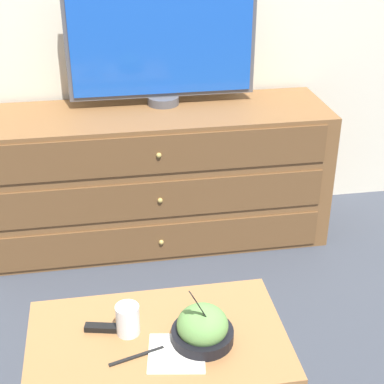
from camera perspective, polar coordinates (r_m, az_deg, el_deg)
ground_plane at (r=3.31m, az=-2.55°, el=-1.62°), size 12.00×12.00×0.00m
dresser at (r=2.90m, az=-3.68°, el=1.47°), size 1.68×0.50×0.68m
tv at (r=2.78m, az=-2.96°, el=14.61°), size 0.88×0.15×0.61m
coffee_table at (r=1.81m, az=-3.28°, el=-15.97°), size 0.75×0.46×0.46m
takeout_bowl at (r=1.71m, az=1.02°, el=-13.07°), size 0.18×0.18×0.20m
drink_cup at (r=1.75m, az=-6.24°, el=-12.35°), size 0.07×0.07×0.09m
napkin at (r=1.70m, az=-1.51°, el=-15.36°), size 0.18×0.18×0.00m
knife at (r=1.70m, az=-5.38°, el=-15.57°), size 0.16×0.05×0.01m
remote_control at (r=1.78m, az=-8.18°, el=-12.92°), size 0.14×0.06×0.02m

